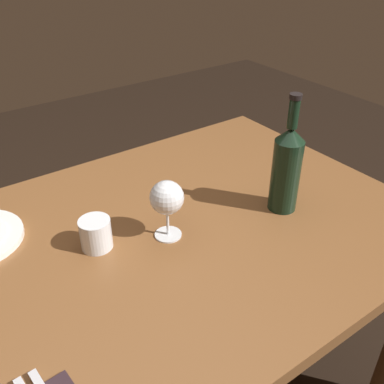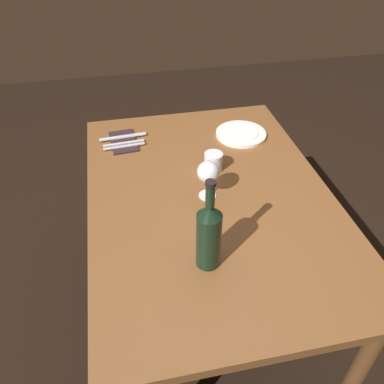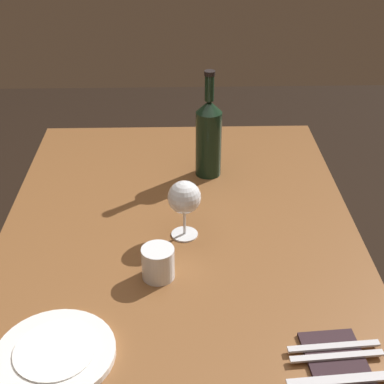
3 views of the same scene
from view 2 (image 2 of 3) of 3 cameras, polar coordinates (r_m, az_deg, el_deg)
ground_plane at (r=2.03m, az=2.02°, el=-16.71°), size 6.00×6.00×0.00m
dining_table at (r=1.53m, az=2.56°, el=-2.94°), size 1.30×0.90×0.74m
wine_glass_left at (r=1.40m, az=2.36°, el=2.80°), size 0.08×0.08×0.15m
wine_bottle at (r=1.15m, az=2.44°, el=-6.12°), size 0.07×0.07×0.31m
water_tumbler at (r=1.58m, az=3.10°, el=4.29°), size 0.07×0.07×0.08m
dinner_plate at (r=1.83m, az=7.10°, el=8.37°), size 0.23×0.23×0.02m
folded_napkin at (r=1.79m, az=-9.89°, el=7.22°), size 0.20×0.12×0.01m
fork_inner at (r=1.77m, az=-9.85°, el=6.98°), size 0.03×0.18×0.00m
fork_outer at (r=1.75m, az=-9.80°, el=6.55°), size 0.03×0.18×0.00m
table_knife at (r=1.82m, az=-9.98°, el=7.88°), size 0.04×0.21×0.00m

